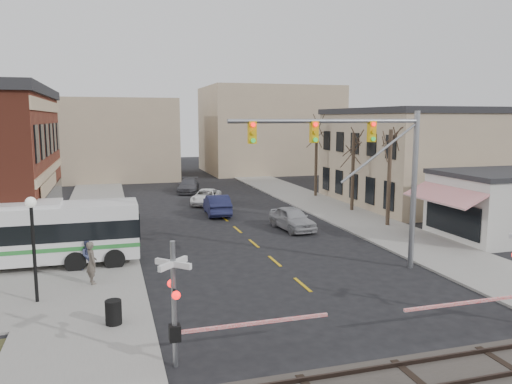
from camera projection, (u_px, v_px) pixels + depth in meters
ground at (320, 300)px, 21.15m from camera, size 160.00×160.00×0.00m
sidewalk_west at (95, 220)px, 37.42m from camera, size 5.00×60.00×0.12m
sidewalk_east at (327, 207)px, 42.79m from camera, size 5.00×60.00×0.12m
tan_building at (453, 155)px, 45.70m from camera, size 20.30×15.30×8.50m
awning_shop at (505, 204)px, 31.98m from camera, size 9.74×6.20×4.30m
tree_east_a at (389, 178)px, 34.98m from camera, size 0.28×0.28×6.75m
tree_east_b at (353, 172)px, 40.79m from camera, size 0.28×0.28×6.30m
tree_east_c at (316, 159)px, 48.36m from camera, size 0.28×0.28×7.20m
transit_bus at (9, 235)px, 25.05m from camera, size 12.65×2.83×3.25m
traffic_signal_mast at (367, 158)px, 24.13m from camera, size 9.77×0.30×8.00m
rr_crossing_west at (188, 304)px, 15.30m from camera, size 5.60×1.36×4.00m
street_lamp at (32, 228)px, 20.17m from camera, size 0.44×0.44×4.39m
trash_bin at (114, 312)px, 18.32m from camera, size 0.60×0.60×0.90m
car_a at (292, 218)px, 34.39m from camera, size 2.30×4.75×1.56m
car_b at (217, 205)px, 39.67m from camera, size 2.06×5.02×1.62m
car_c at (206, 197)px, 44.66m from camera, size 3.78×5.22×1.32m
car_d at (188, 186)px, 51.67m from camera, size 3.10×5.21×1.41m
pedestrian_near at (92, 263)px, 22.76m from camera, size 0.64×0.81×1.96m
pedestrian_far at (88, 255)px, 24.89m from camera, size 0.87×0.78×1.48m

